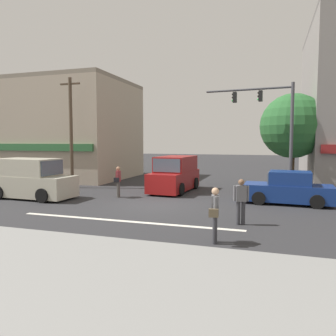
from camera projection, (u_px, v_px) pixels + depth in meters
The scene contains 13 objects.
ground_plane at pixel (156, 204), 15.75m from camera, with size 120.00×120.00×0.00m, color #2B2B2D.
lane_marking_stripe at pixel (125, 221), 12.42m from camera, with size 9.00×0.24×0.01m, color silver.
sidewalk_curb at pixel (34, 267), 7.67m from camera, with size 40.00×5.00×0.16m, color gray.
building_left_block at pixel (65, 130), 27.48m from camera, with size 10.88×8.51×7.91m.
street_tree at pixel (293, 126), 20.06m from camera, with size 3.95×3.95×5.95m.
utility_pole_near_left at pixel (71, 131), 21.10m from camera, with size 1.40×0.22×7.08m.
traffic_light_mast at pixel (273, 121), 18.10m from camera, with size 4.87×0.59×6.20m.
van_parked_curbside at pixel (175, 175), 19.90m from camera, with size 2.26×4.70×2.11m.
sedan_crossing_center at pixel (288, 189), 15.87m from camera, with size 4.19×2.06×1.58m.
van_approaching_near at pixel (31, 179), 17.42m from camera, with size 4.68×2.19×2.11m.
pedestrian_foreground_with_bag at pixel (215, 212), 9.68m from camera, with size 0.29×0.69×1.67m.
pedestrian_mid_crossing at pixel (241, 199), 11.84m from camera, with size 0.55×0.31×1.67m.
pedestrian_far_side at pixel (118, 180), 17.65m from camera, with size 0.35×0.69×1.67m.
Camera 1 is at (5.25, -14.65, 3.04)m, focal length 35.00 mm.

